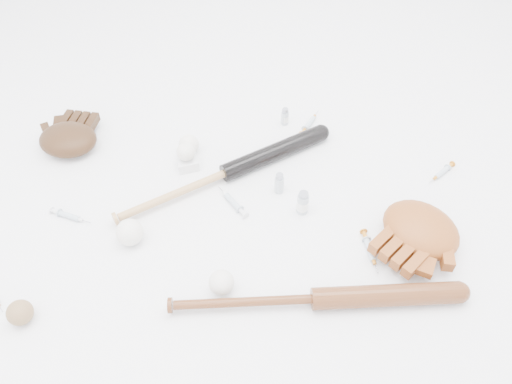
# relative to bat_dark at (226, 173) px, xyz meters

# --- Properties ---
(bat_dark) EXTENTS (0.72, 0.51, 0.06)m
(bat_dark) POSITION_rel_bat_dark_xyz_m (0.00, 0.00, 0.00)
(bat_dark) COLOR black
(bat_dark) RESTS_ON ground
(bat_wood) EXTENTS (0.84, 0.15, 0.06)m
(bat_wood) POSITION_rel_bat_dark_xyz_m (0.29, -0.46, 0.00)
(bat_wood) COLOR brown
(bat_wood) RESTS_ON ground
(glove_dark) EXTENTS (0.27, 0.27, 0.09)m
(glove_dark) POSITION_rel_bat_dark_xyz_m (-0.57, 0.12, 0.01)
(glove_dark) COLOR #341E0E
(glove_dark) RESTS_ON ground
(glove_tan) EXTENTS (0.40, 0.40, 0.10)m
(glove_tan) POSITION_rel_bat_dark_xyz_m (0.60, -0.22, 0.02)
(glove_tan) COLOR brown
(glove_tan) RESTS_ON ground
(trading_card) EXTENTS (0.10, 0.12, 0.01)m
(trading_card) POSITION_rel_bat_dark_xyz_m (-0.60, 0.26, -0.03)
(trading_card) COLOR gold
(trading_card) RESTS_ON ground
(pedestal) EXTENTS (0.09, 0.09, 0.04)m
(pedestal) POSITION_rel_bat_dark_xyz_m (-0.14, 0.05, -0.01)
(pedestal) COLOR white
(pedestal) RESTS_ON ground
(baseball_on_pedestal) EXTENTS (0.06, 0.06, 0.06)m
(baseball_on_pedestal) POSITION_rel_bat_dark_xyz_m (-0.14, 0.05, 0.04)
(baseball_on_pedestal) COLOR white
(baseball_on_pedestal) RESTS_ON pedestal
(baseball_left) EXTENTS (0.08, 0.08, 0.08)m
(baseball_left) POSITION_rel_bat_dark_xyz_m (-0.26, -0.27, 0.01)
(baseball_left) COLOR white
(baseball_left) RESTS_ON ground
(baseball_upper) EXTENTS (0.07, 0.07, 0.07)m
(baseball_upper) POSITION_rel_bat_dark_xyz_m (-0.14, 0.12, 0.01)
(baseball_upper) COLOR white
(baseball_upper) RESTS_ON ground
(baseball_mid) EXTENTS (0.07, 0.07, 0.07)m
(baseball_mid) POSITION_rel_bat_dark_xyz_m (0.03, -0.42, 0.01)
(baseball_mid) COLOR white
(baseball_mid) RESTS_ON ground
(baseball_aged) EXTENTS (0.07, 0.07, 0.07)m
(baseball_aged) POSITION_rel_bat_dark_xyz_m (-0.49, -0.54, 0.00)
(baseball_aged) COLOR olive
(baseball_aged) RESTS_ON ground
(syringe_1) EXTENTS (0.13, 0.15, 0.02)m
(syringe_1) POSITION_rel_bat_dark_xyz_m (0.03, -0.11, -0.02)
(syringe_1) COLOR #ADBCC6
(syringe_1) RESTS_ON ground
(syringe_2) EXTENTS (0.10, 0.16, 0.02)m
(syringe_2) POSITION_rel_bat_dark_xyz_m (0.28, 0.29, -0.02)
(syringe_2) COLOR #ADBCC6
(syringe_2) RESTS_ON ground
(syringe_3) EXTENTS (0.06, 0.17, 0.02)m
(syringe_3) POSITION_rel_bat_dark_xyz_m (0.45, -0.27, -0.02)
(syringe_3) COLOR #ADBCC6
(syringe_3) RESTS_ON ground
(syringe_4) EXTENTS (0.13, 0.12, 0.02)m
(syringe_4) POSITION_rel_bat_dark_xyz_m (0.73, 0.06, -0.02)
(syringe_4) COLOR #ADBCC6
(syringe_4) RESTS_ON ground
(syringe_5) EXTENTS (0.16, 0.07, 0.02)m
(syringe_5) POSITION_rel_bat_dark_xyz_m (-0.48, -0.19, -0.02)
(syringe_5) COLOR #ADBCC6
(syringe_5) RESTS_ON ground
(vial_0) EXTENTS (0.03, 0.03, 0.07)m
(vial_0) POSITION_rel_bat_dark_xyz_m (0.19, 0.30, 0.00)
(vial_0) COLOR #B0BAC1
(vial_0) RESTS_ON ground
(vial_1) EXTENTS (0.03, 0.03, 0.07)m
(vial_1) POSITION_rel_bat_dark_xyz_m (0.19, 0.30, 0.00)
(vial_1) COLOR #B0BAC1
(vial_1) RESTS_ON ground
(vial_2) EXTENTS (0.03, 0.03, 0.08)m
(vial_2) POSITION_rel_bat_dark_xyz_m (0.18, -0.05, 0.01)
(vial_2) COLOR #B0BAC1
(vial_2) RESTS_ON ground
(vial_3) EXTENTS (0.04, 0.04, 0.09)m
(vial_3) POSITION_rel_bat_dark_xyz_m (0.25, -0.13, 0.01)
(vial_3) COLOR #B0BAC1
(vial_3) RESTS_ON ground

